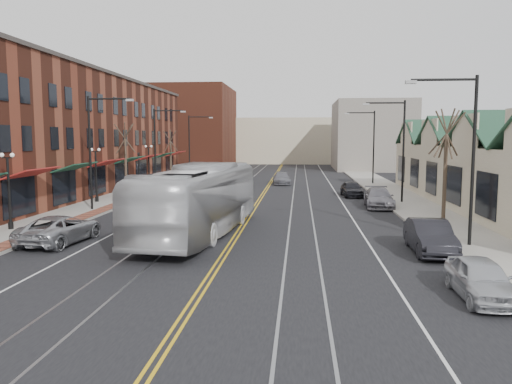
% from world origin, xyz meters
% --- Properties ---
extents(ground, '(160.00, 160.00, 0.00)m').
position_xyz_m(ground, '(0.00, 0.00, 0.00)').
color(ground, black).
rests_on(ground, ground).
extents(sidewalk_left, '(4.00, 120.00, 0.15)m').
position_xyz_m(sidewalk_left, '(-12.00, 20.00, 0.07)').
color(sidewalk_left, gray).
rests_on(sidewalk_left, ground).
extents(sidewalk_right, '(4.00, 120.00, 0.15)m').
position_xyz_m(sidewalk_right, '(12.00, 20.00, 0.07)').
color(sidewalk_right, gray).
rests_on(sidewalk_right, ground).
extents(building_left, '(10.00, 50.00, 11.00)m').
position_xyz_m(building_left, '(-19.00, 27.00, 5.50)').
color(building_left, maroon).
rests_on(building_left, ground).
extents(building_right, '(8.00, 36.00, 4.60)m').
position_xyz_m(building_right, '(18.00, 20.00, 2.30)').
color(building_right, '#BDAE91').
rests_on(building_right, ground).
extents(backdrop_left, '(14.00, 18.00, 14.00)m').
position_xyz_m(backdrop_left, '(-16.00, 70.00, 7.00)').
color(backdrop_left, maroon).
rests_on(backdrop_left, ground).
extents(backdrop_mid, '(22.00, 14.00, 9.00)m').
position_xyz_m(backdrop_mid, '(0.00, 85.00, 4.50)').
color(backdrop_mid, '#BDAE91').
rests_on(backdrop_mid, ground).
extents(backdrop_right, '(12.00, 16.00, 11.00)m').
position_xyz_m(backdrop_right, '(15.00, 65.00, 5.50)').
color(backdrop_right, slate).
rests_on(backdrop_right, ground).
extents(streetlight_l_1, '(3.33, 0.25, 8.00)m').
position_xyz_m(streetlight_l_1, '(-11.05, 16.00, 5.03)').
color(streetlight_l_1, black).
rests_on(streetlight_l_1, sidewalk_left).
extents(streetlight_l_2, '(3.33, 0.25, 8.00)m').
position_xyz_m(streetlight_l_2, '(-11.05, 32.00, 5.03)').
color(streetlight_l_2, black).
rests_on(streetlight_l_2, sidewalk_left).
extents(streetlight_l_3, '(3.33, 0.25, 8.00)m').
position_xyz_m(streetlight_l_3, '(-11.05, 48.00, 5.03)').
color(streetlight_l_3, black).
rests_on(streetlight_l_3, sidewalk_left).
extents(streetlight_r_0, '(3.33, 0.25, 8.00)m').
position_xyz_m(streetlight_r_0, '(11.05, 6.00, 5.03)').
color(streetlight_r_0, black).
rests_on(streetlight_r_0, sidewalk_right).
extents(streetlight_r_1, '(3.33, 0.25, 8.00)m').
position_xyz_m(streetlight_r_1, '(11.05, 22.00, 5.03)').
color(streetlight_r_1, black).
rests_on(streetlight_r_1, sidewalk_right).
extents(streetlight_r_2, '(3.33, 0.25, 8.00)m').
position_xyz_m(streetlight_r_2, '(11.05, 38.00, 5.03)').
color(streetlight_r_2, black).
rests_on(streetlight_r_2, sidewalk_right).
extents(lamppost_l_1, '(0.84, 0.28, 4.27)m').
position_xyz_m(lamppost_l_1, '(-12.80, 8.00, 2.20)').
color(lamppost_l_1, black).
rests_on(lamppost_l_1, sidewalk_left).
extents(lamppost_l_2, '(0.84, 0.28, 4.27)m').
position_xyz_m(lamppost_l_2, '(-12.80, 20.00, 2.20)').
color(lamppost_l_2, black).
rests_on(lamppost_l_2, sidewalk_left).
extents(lamppost_l_3, '(0.84, 0.28, 4.27)m').
position_xyz_m(lamppost_l_3, '(-12.80, 34.00, 2.20)').
color(lamppost_l_3, black).
rests_on(lamppost_l_3, sidewalk_left).
extents(tree_left_near, '(1.78, 1.37, 6.48)m').
position_xyz_m(tree_left_near, '(-12.50, 26.00, 3.51)').
color(tree_left_near, '#382B21').
rests_on(tree_left_near, sidewalk_left).
extents(tree_left_far, '(1.66, 1.28, 6.02)m').
position_xyz_m(tree_left_far, '(-12.50, 42.00, 3.28)').
color(tree_left_far, '#382B21').
rests_on(tree_left_far, sidewalk_left).
extents(tree_right_mid, '(1.90, 1.46, 6.93)m').
position_xyz_m(tree_right_mid, '(12.50, 14.00, 3.75)').
color(tree_right_mid, '#382B21').
rests_on(tree_right_mid, sidewalk_right).
extents(manhole_far, '(0.60, 0.60, 0.02)m').
position_xyz_m(manhole_far, '(-11.20, 8.00, 0.16)').
color(manhole_far, '#592D19').
rests_on(manhole_far, sidewalk_left).
extents(traffic_signal, '(0.18, 0.15, 3.80)m').
position_xyz_m(traffic_signal, '(-10.60, 24.00, 2.35)').
color(traffic_signal, black).
rests_on(traffic_signal, sidewalk_left).
extents(transit_bus, '(4.67, 13.94, 3.81)m').
position_xyz_m(transit_bus, '(-2.00, 7.90, 1.90)').
color(transit_bus, '#B6B6B8').
rests_on(transit_bus, ground).
extents(parked_suv, '(2.88, 5.31, 1.42)m').
position_xyz_m(parked_suv, '(-8.56, 5.31, 0.71)').
color(parked_suv, '#989A9F').
rests_on(parked_suv, ground).
extents(parked_car_a, '(1.64, 3.98, 1.35)m').
position_xyz_m(parked_car_a, '(9.30, -1.83, 0.68)').
color(parked_car_a, '#B3B5BB').
rests_on(parked_car_a, ground).
extents(parked_car_b, '(1.74, 4.69, 1.53)m').
position_xyz_m(parked_car_b, '(9.30, 4.64, 0.77)').
color(parked_car_b, black).
rests_on(parked_car_b, ground).
extents(parked_car_c, '(2.31, 5.13, 1.46)m').
position_xyz_m(parked_car_c, '(9.30, 19.57, 0.73)').
color(parked_car_c, slate).
rests_on(parked_car_c, ground).
extents(parked_car_d, '(1.91, 4.17, 1.39)m').
position_xyz_m(parked_car_d, '(7.99, 26.37, 0.69)').
color(parked_car_d, black).
rests_on(parked_car_d, ground).
extents(distant_car_left, '(1.78, 4.82, 1.58)m').
position_xyz_m(distant_car_left, '(-4.83, 44.16, 0.79)').
color(distant_car_left, black).
rests_on(distant_car_left, ground).
extents(distant_car_right, '(2.28, 4.78, 1.34)m').
position_xyz_m(distant_car_right, '(1.34, 37.45, 0.67)').
color(distant_car_right, slate).
rests_on(distant_car_right, ground).
extents(distant_car_far, '(1.77, 4.06, 1.36)m').
position_xyz_m(distant_car_far, '(-6.14, 59.26, 0.68)').
color(distant_car_far, silver).
rests_on(distant_car_far, ground).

